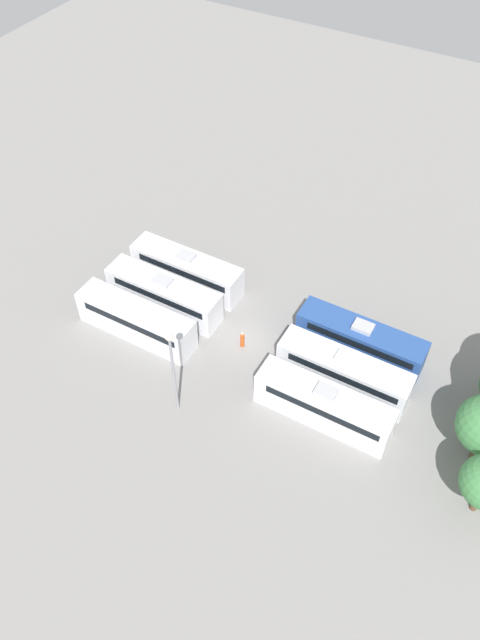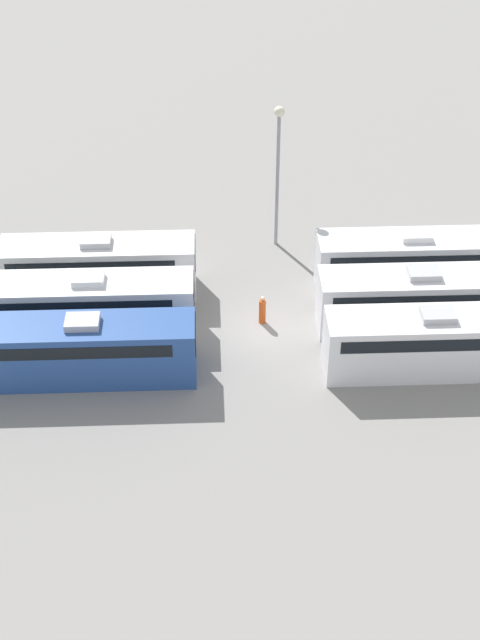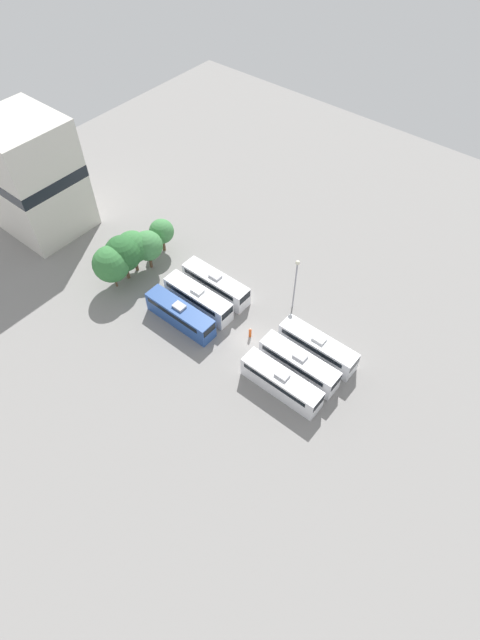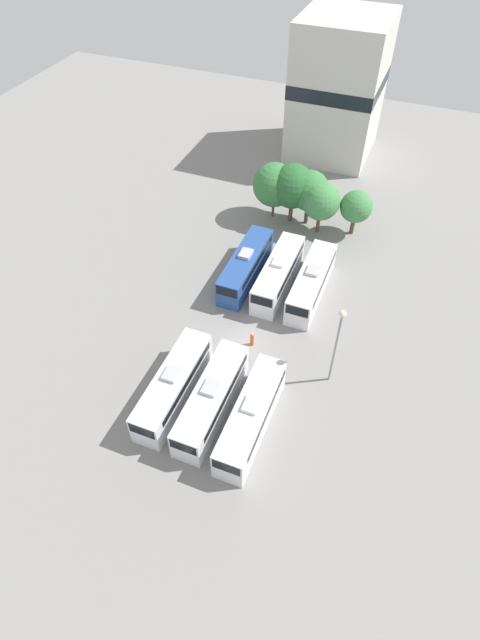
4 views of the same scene
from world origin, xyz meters
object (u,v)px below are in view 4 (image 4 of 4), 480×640
bus_4 (278,273)px  worker_person (252,339)px  bus_2 (252,415)px  bus_1 (212,398)px  depot_building (338,88)px  bus_3 (246,265)px  tree_4 (356,207)px  bus_5 (311,282)px  tree_1 (293,186)px  bus_0 (174,385)px  tree_0 (274,185)px  tree_2 (309,191)px  light_pole (338,336)px  tree_3 (321,201)px

bus_4 → worker_person: bus_4 is taller
bus_2 → bus_4: (-3.49, 17.20, 0.00)m
bus_1 → depot_building: 47.90m
bus_3 → worker_person: 9.66m
bus_3 → tree_4: tree_4 is taller
bus_5 → tree_1: bearing=116.7°
tree_1 → depot_building: (0.17, 18.69, 4.23)m
bus_0 → bus_1: size_ratio=1.00×
tree_0 → tree_2: bearing=2.6°
bus_3 → bus_5: bearing=0.2°
light_pole → bus_1: bearing=-141.0°
tree_1 → depot_building: bearing=89.5°
tree_2 → tree_3: size_ratio=1.07×
light_pole → tree_1: bearing=115.8°
bus_5 → tree_4: tree_4 is taller
bus_4 → tree_3: 11.15m
bus_3 → tree_4: bearing=53.6°
tree_0 → bus_5: bearing=-55.3°
bus_2 → light_pole: size_ratio=1.21×
tree_3 → depot_building: size_ratio=0.36×
tree_4 → bus_5: bearing=-97.8°
bus_0 → depot_building: depot_building is taller
tree_0 → tree_1: bearing=-0.4°
bus_1 → tree_0: tree_0 is taller
bus_3 → worker_person: size_ratio=6.42×
worker_person → bus_0: bearing=-117.2°
bus_5 → tree_3: (-2.23, 10.85, 2.45)m
bus_0 → tree_4: 30.17m
bus_0 → tree_4: (8.94, 28.74, 1.95)m
tree_0 → tree_3: (5.95, -0.97, -0.23)m
bus_5 → tree_4: 12.26m
bus_2 → bus_5: size_ratio=1.00×
bus_0 → bus_5: bearing=66.4°
bus_4 → tree_1: size_ratio=1.43×
bus_5 → tree_3: bearing=101.6°
tree_0 → bus_2: bearing=-74.4°
bus_3 → tree_0: size_ratio=1.51×
tree_2 → light_pole: bearing=-68.6°
bus_3 → tree_4: 15.05m
light_pole → bus_5: bearing=114.8°
bus_3 → tree_1: size_ratio=1.43×
tree_4 → depot_building: (-7.40, 18.49, 5.32)m
tree_4 → tree_1: bearing=-178.5°
tree_2 → worker_person: bearing=-87.8°
bus_3 → bus_2: bearing=-67.5°
bus_5 → depot_building: depot_building is taller
tree_2 → tree_1: bearing=-173.9°
tree_0 → depot_building: depot_building is taller
light_pole → tree_4: (-3.00, 22.03, -2.16)m
bus_3 → light_pole: light_pole is taller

